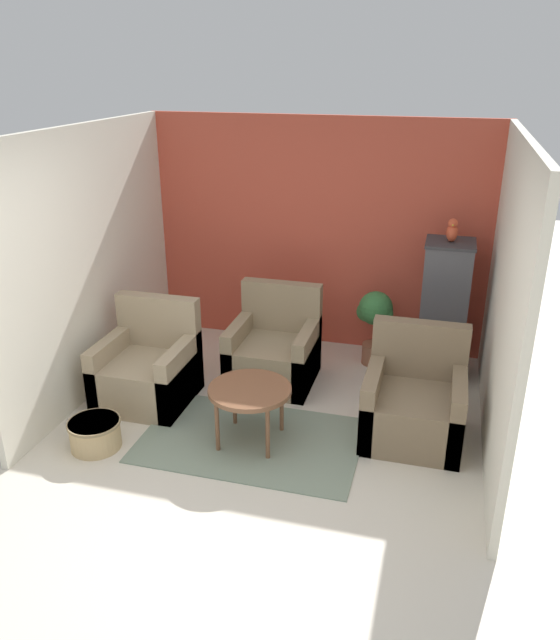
{
  "coord_description": "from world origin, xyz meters",
  "views": [
    {
      "loc": [
        1.34,
        -3.36,
        2.99
      ],
      "look_at": [
        0.0,
        1.52,
        0.87
      ],
      "focal_mm": 35.0,
      "sensor_mm": 36.0,
      "label": 1
    }
  ],
  "objects_px": {
    "armchair_middle": "(274,352)",
    "potted_plant": "(375,317)",
    "coffee_table": "(250,393)",
    "wicker_basket": "(95,433)",
    "birdcage": "(443,312)",
    "armchair_left": "(148,370)",
    "armchair_right": "(414,405)",
    "parrot": "(452,231)"
  },
  "relations": [
    {
      "from": "birdcage",
      "to": "parrot",
      "type": "relative_size",
      "value": 6.15
    },
    {
      "from": "armchair_left",
      "to": "wicker_basket",
      "type": "xyz_separation_m",
      "value": [
        -0.07,
        -0.86,
        -0.16
      ]
    },
    {
      "from": "wicker_basket",
      "to": "birdcage",
      "type": "bearing_deg",
      "value": 37.95
    },
    {
      "from": "armchair_middle",
      "to": "wicker_basket",
      "type": "bearing_deg",
      "value": -125.53
    },
    {
      "from": "armchair_middle",
      "to": "birdcage",
      "type": "relative_size",
      "value": 0.67
    },
    {
      "from": "potted_plant",
      "to": "wicker_basket",
      "type": "relative_size",
      "value": 1.86
    },
    {
      "from": "birdcage",
      "to": "armchair_middle",
      "type": "bearing_deg",
      "value": -160.85
    },
    {
      "from": "coffee_table",
      "to": "potted_plant",
      "type": "distance_m",
      "value": 1.92
    },
    {
      "from": "parrot",
      "to": "armchair_left",
      "type": "bearing_deg",
      "value": -154.67
    },
    {
      "from": "wicker_basket",
      "to": "coffee_table",
      "type": "bearing_deg",
      "value": 19.4
    },
    {
      "from": "armchair_left",
      "to": "armchair_right",
      "type": "relative_size",
      "value": 1.0
    },
    {
      "from": "armchair_left",
      "to": "potted_plant",
      "type": "distance_m",
      "value": 2.35
    },
    {
      "from": "armchair_middle",
      "to": "potted_plant",
      "type": "height_order",
      "value": "armchair_middle"
    },
    {
      "from": "armchair_middle",
      "to": "coffee_table",
      "type": "bearing_deg",
      "value": -84.4
    },
    {
      "from": "coffee_table",
      "to": "armchair_middle",
      "type": "xyz_separation_m",
      "value": [
        -0.11,
        1.12,
        -0.16
      ]
    },
    {
      "from": "coffee_table",
      "to": "potted_plant",
      "type": "height_order",
      "value": "potted_plant"
    },
    {
      "from": "coffee_table",
      "to": "birdcage",
      "type": "xyz_separation_m",
      "value": [
        1.47,
        1.67,
        0.23
      ]
    },
    {
      "from": "armchair_right",
      "to": "parrot",
      "type": "distance_m",
      "value": 1.73
    },
    {
      "from": "armchair_left",
      "to": "potted_plant",
      "type": "bearing_deg",
      "value": 34.02
    },
    {
      "from": "birdcage",
      "to": "parrot",
      "type": "bearing_deg",
      "value": 90.0
    },
    {
      "from": "coffee_table",
      "to": "wicker_basket",
      "type": "height_order",
      "value": "coffee_table"
    },
    {
      "from": "armchair_right",
      "to": "armchair_middle",
      "type": "xyz_separation_m",
      "value": [
        -1.42,
        0.67,
        0.0
      ]
    },
    {
      "from": "armchair_left",
      "to": "wicker_basket",
      "type": "bearing_deg",
      "value": -94.81
    },
    {
      "from": "coffee_table",
      "to": "birdcage",
      "type": "bearing_deg",
      "value": 48.54
    },
    {
      "from": "birdcage",
      "to": "wicker_basket",
      "type": "bearing_deg",
      "value": -142.05
    },
    {
      "from": "armchair_middle",
      "to": "potted_plant",
      "type": "bearing_deg",
      "value": 34.45
    },
    {
      "from": "armchair_right",
      "to": "birdcage",
      "type": "bearing_deg",
      "value": 82.15
    },
    {
      "from": "potted_plant",
      "to": "wicker_basket",
      "type": "bearing_deg",
      "value": -132.85
    },
    {
      "from": "coffee_table",
      "to": "armchair_left",
      "type": "bearing_deg",
      "value": 159.24
    },
    {
      "from": "coffee_table",
      "to": "armchair_middle",
      "type": "distance_m",
      "value": 1.14
    },
    {
      "from": "armchair_left",
      "to": "parrot",
      "type": "bearing_deg",
      "value": 25.33
    },
    {
      "from": "armchair_left",
      "to": "armchair_middle",
      "type": "relative_size",
      "value": 1.0
    },
    {
      "from": "wicker_basket",
      "to": "armchair_right",
      "type": "bearing_deg",
      "value": 19.17
    },
    {
      "from": "wicker_basket",
      "to": "potted_plant",
      "type": "bearing_deg",
      "value": 47.15
    },
    {
      "from": "coffee_table",
      "to": "wicker_basket",
      "type": "xyz_separation_m",
      "value": [
        -1.21,
        -0.43,
        -0.33
      ]
    },
    {
      "from": "birdcage",
      "to": "parrot",
      "type": "distance_m",
      "value": 0.82
    },
    {
      "from": "armchair_left",
      "to": "parrot",
      "type": "height_order",
      "value": "parrot"
    },
    {
      "from": "birdcage",
      "to": "wicker_basket",
      "type": "height_order",
      "value": "birdcage"
    },
    {
      "from": "parrot",
      "to": "wicker_basket",
      "type": "xyz_separation_m",
      "value": [
        -2.69,
        -2.1,
        -1.37
      ]
    },
    {
      "from": "armchair_middle",
      "to": "armchair_left",
      "type": "bearing_deg",
      "value": -146.36
    },
    {
      "from": "armchair_middle",
      "to": "parrot",
      "type": "height_order",
      "value": "parrot"
    },
    {
      "from": "armchair_left",
      "to": "armchair_right",
      "type": "xyz_separation_m",
      "value": [
        2.45,
        0.02,
        0.0
      ]
    }
  ]
}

